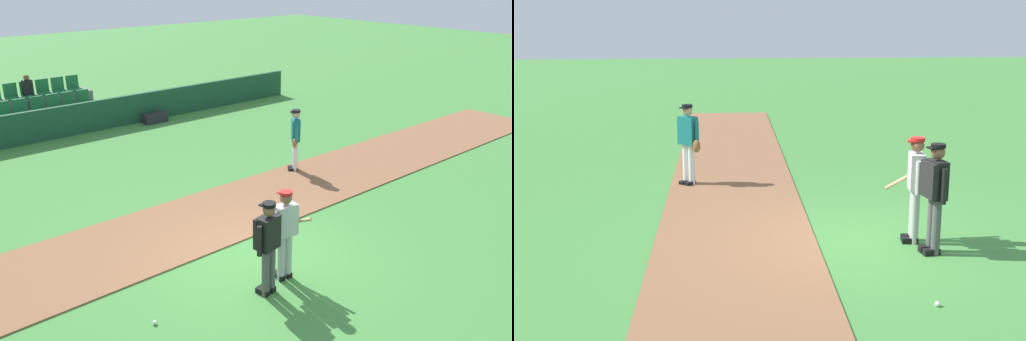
% 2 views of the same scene
% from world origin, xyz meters
% --- Properties ---
extents(ground_plane, '(80.00, 80.00, 0.00)m').
position_xyz_m(ground_plane, '(0.00, 0.00, 0.00)').
color(ground_plane, '#42843A').
extents(infield_dirt_path, '(28.00, 2.67, 0.03)m').
position_xyz_m(infield_dirt_path, '(0.00, 2.16, 0.01)').
color(infield_dirt_path, brown).
rests_on(infield_dirt_path, ground).
extents(batter_grey_jersey, '(0.66, 0.79, 1.76)m').
position_xyz_m(batter_grey_jersey, '(-0.06, -0.77, 0.97)').
color(batter_grey_jersey, '#B2B2B2').
rests_on(batter_grey_jersey, ground).
extents(umpire_home_plate, '(0.58, 0.36, 1.76)m').
position_xyz_m(umpire_home_plate, '(-0.61, -0.92, 1.00)').
color(umpire_home_plate, '#4C4C4C').
rests_on(umpire_home_plate, ground).
extents(runner_teal_jersey, '(0.53, 0.54, 1.76)m').
position_xyz_m(runner_teal_jersey, '(3.92, 3.09, 0.96)').
color(runner_teal_jersey, white).
rests_on(runner_teal_jersey, ground).
extents(baseball, '(0.07, 0.07, 0.07)m').
position_xyz_m(baseball, '(-2.59, -0.42, 0.04)').
color(baseball, white).
rests_on(baseball, ground).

